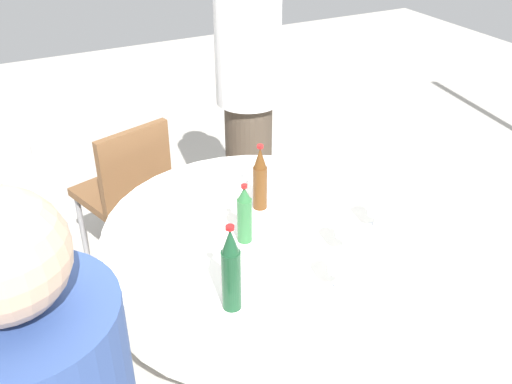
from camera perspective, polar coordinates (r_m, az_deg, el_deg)
ground_plane at (r=2.79m, az=0.00°, el=-15.89°), size 10.00×10.00×0.00m
dining_table at (r=2.40m, az=0.00°, el=-6.24°), size 1.24×1.24×0.74m
bottle_brown_inner at (r=2.35m, az=0.40°, el=1.25°), size 0.06×0.06×0.29m
bottle_green_front at (r=2.16m, az=-1.14°, el=-2.28°), size 0.06×0.06×0.24m
bottle_dark_green_right at (r=1.84m, az=-2.46°, el=-7.72°), size 0.06×0.06×0.32m
wine_glass_north at (r=2.12m, az=8.73°, el=-3.60°), size 0.07×0.07×0.15m
wine_glass_near at (r=2.29m, az=11.78°, el=-1.34°), size 0.07×0.07×0.14m
wine_glass_mid at (r=1.95m, az=8.09°, el=-7.05°), size 0.07×0.07×0.15m
plate_rear at (r=2.62m, az=-3.15°, el=1.34°), size 0.23×0.23×0.02m
plate_south at (r=2.57m, az=4.83°, el=0.66°), size 0.26×0.26×0.02m
knife_front at (r=2.40m, az=-3.47°, el=-1.77°), size 0.17×0.08×0.00m
person_inner at (r=3.14m, az=-0.76°, el=8.74°), size 0.34×0.34×1.63m
chair_mid at (r=3.08m, az=-12.51°, el=0.54°), size 0.50×0.50×0.87m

